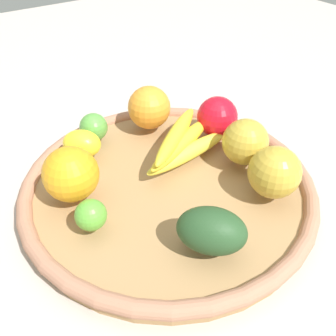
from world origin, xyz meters
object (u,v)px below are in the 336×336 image
object	(u,v)px
banana_bunch	(183,143)
apple_2	(274,172)
apple_0	(245,142)
lime_0	(94,127)
orange_0	(71,174)
apple_1	(217,117)
lemon_0	(82,144)
lime_1	(91,215)
avocado	(212,231)
orange_1	(149,108)

from	to	relation	value
banana_bunch	apple_2	size ratio (longest dim) A/B	2.37
apple_0	lime_0	distance (m)	0.27
orange_0	apple_1	bearing A→B (deg)	91.27
lemon_0	lime_1	bearing A→B (deg)	-20.62
apple_2	orange_0	world-z (taller)	orange_0
avocado	apple_0	world-z (taller)	apple_0
apple_1	orange_0	bearing A→B (deg)	-88.73
avocado	apple_2	world-z (taller)	apple_2
avocado	lemon_0	size ratio (longest dim) A/B	1.39
apple_0	lime_0	size ratio (longest dim) A/B	1.51
lime_0	lemon_0	world-z (taller)	lime_0
orange_1	lemon_0	size ratio (longest dim) A/B	1.23
apple_1	lime_0	bearing A→B (deg)	-120.71
avocado	apple_1	bearing A→B (deg)	137.82
lime_0	lemon_0	xyz separation A→B (m)	(0.03, -0.04, -0.00)
orange_0	orange_1	distance (m)	0.22
avocado	apple_2	bearing A→B (deg)	101.35
avocado	apple_2	size ratio (longest dim) A/B	1.15
apple_1	lemon_0	distance (m)	0.24
orange_0	apple_0	size ratio (longest dim) A/B	1.08
avocado	orange_0	size ratio (longest dim) A/B	1.10
lemon_0	apple_1	bearing A→B (deg)	70.99
orange_0	lime_1	world-z (taller)	orange_0
orange_0	lime_0	world-z (taller)	orange_0
avocado	orange_1	world-z (taller)	orange_1
apple_2	orange_0	distance (m)	0.30
apple_2	orange_0	bearing A→B (deg)	-123.56
apple_1	lemon_0	size ratio (longest dim) A/B	1.13
lime_1	lime_0	world-z (taller)	lime_0
avocado	lemon_0	xyz separation A→B (m)	(-0.28, -0.05, -0.01)
apple_1	lime_1	distance (m)	0.30
orange_1	lime_0	world-z (taller)	orange_1
lime_0	apple_0	bearing A→B (deg)	41.03
apple_1	orange_0	size ratio (longest dim) A/B	0.89
banana_bunch	lemon_0	bearing A→B (deg)	-124.84
apple_2	lime_0	xyz separation A→B (m)	(-0.28, -0.16, -0.01)
apple_1	lime_0	xyz separation A→B (m)	(-0.11, -0.19, -0.01)
apple_0	apple_1	bearing A→B (deg)	169.71
banana_bunch	lime_1	bearing A→B (deg)	-72.89
lime_0	avocado	bearing A→B (deg)	2.08
banana_bunch	apple_1	xyz separation A→B (m)	(-0.02, 0.09, 0.01)
avocado	lime_0	distance (m)	0.31
banana_bunch	lemon_0	distance (m)	0.17
orange_1	avocado	bearing A→B (deg)	-17.92
apple_0	orange_1	bearing A→B (deg)	-159.11
apple_2	lemon_0	world-z (taller)	apple_2
apple_0	lime_1	distance (m)	0.28
apple_1	apple_0	xyz separation A→B (m)	(0.09, -0.02, 0.00)
lemon_0	lime_0	bearing A→B (deg)	131.65
lemon_0	banana_bunch	bearing A→B (deg)	55.16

